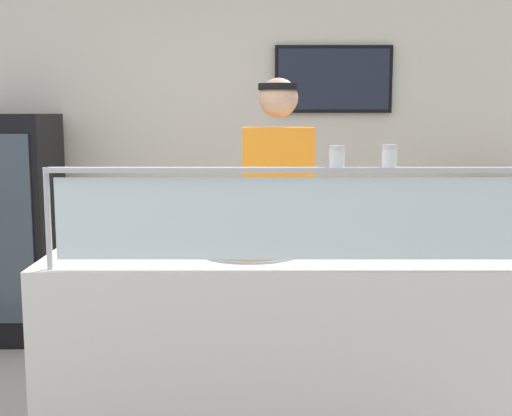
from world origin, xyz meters
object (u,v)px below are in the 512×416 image
at_px(pizza_server, 259,245).
at_px(drink_fridge, 8,227).
at_px(pizza_tray, 249,249).
at_px(pizza_box_stack, 508,195).
at_px(worker_figure, 277,219).
at_px(parmesan_shaker, 335,158).
at_px(pepper_flake_shaker, 387,158).

distance_m(pizza_server, drink_fridge, 2.42).
bearing_deg(pizza_tray, pizza_box_stack, 42.03).
distance_m(drink_fridge, pizza_box_stack, 3.48).
xyz_separation_m(worker_figure, drink_fridge, (-1.85, 1.02, -0.22)).
relative_size(pizza_tray, pizza_server, 1.69).
xyz_separation_m(pizza_tray, worker_figure, (0.14, 0.62, 0.04)).
xyz_separation_m(parmesan_shaker, pepper_flake_shaker, (0.21, 0.00, 0.00)).
relative_size(parmesan_shaker, pepper_flake_shaker, 0.96).
relative_size(worker_figure, drink_fridge, 1.12).
bearing_deg(pepper_flake_shaker, drink_fridge, 139.09).
bearing_deg(drink_fridge, parmesan_shaker, -43.68).
bearing_deg(pizza_box_stack, worker_figure, -148.92).
relative_size(pepper_flake_shaker, drink_fridge, 0.06).
xyz_separation_m(pizza_server, drink_fridge, (-1.75, 1.66, -0.20)).
bearing_deg(parmesan_shaker, worker_figure, 102.01).
xyz_separation_m(pizza_tray, pepper_flake_shaker, (0.55, -0.31, 0.44)).
xyz_separation_m(pizza_server, parmesan_shaker, (0.30, -0.29, 0.41)).
distance_m(parmesan_shaker, pepper_flake_shaker, 0.21).
bearing_deg(pizza_server, parmesan_shaker, -32.70).
height_order(parmesan_shaker, pepper_flake_shaker, pepper_flake_shaker).
relative_size(pepper_flake_shaker, pizza_box_stack, 0.19).
height_order(pizza_server, pepper_flake_shaker, pepper_flake_shaker).
relative_size(pizza_tray, pepper_flake_shaker, 5.27).
bearing_deg(pizza_tray, worker_figure, 76.79).
height_order(pepper_flake_shaker, drink_fridge, drink_fridge).
distance_m(pizza_tray, pizza_box_stack, 2.38).
distance_m(pizza_tray, pizza_server, 0.05).
height_order(pizza_tray, pepper_flake_shaker, pepper_flake_shaker).
height_order(pizza_tray, drink_fridge, drink_fridge).
bearing_deg(pizza_box_stack, parmesan_shaker, -126.77).
relative_size(pizza_server, worker_figure, 0.16).
xyz_separation_m(pizza_server, pizza_box_stack, (1.72, 1.61, 0.03)).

